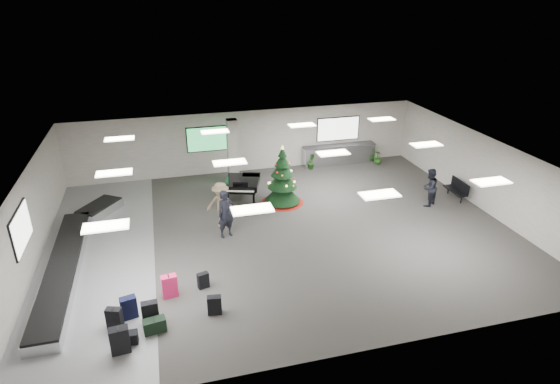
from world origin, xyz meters
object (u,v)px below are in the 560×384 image
object	(u,v)px
traveler_b	(221,205)
bench	(457,188)
pink_suitcase	(169,286)
grand_piano	(242,183)
potted_plant_right	(378,157)
baggage_carousel	(72,255)
christmas_tree	(282,183)
traveler_bench	(429,187)
potted_plant_left	(312,162)
traveler_a	(226,214)
service_counter	(339,154)

from	to	relation	value
traveler_b	bench	bearing A→B (deg)	31.07
bench	traveler_b	distance (m)	10.87
pink_suitcase	bench	bearing A→B (deg)	9.21
grand_piano	bench	world-z (taller)	grand_piano
pink_suitcase	potted_plant_right	size ratio (longest dim) A/B	1.01
traveler_b	baggage_carousel	bearing A→B (deg)	-136.63
christmas_tree	traveler_bench	xyz separation A→B (m)	(6.19, -1.95, -0.07)
bench	baggage_carousel	bearing A→B (deg)	-173.78
christmas_tree	potted_plant_left	world-z (taller)	christmas_tree
traveler_a	potted_plant_left	distance (m)	8.22
baggage_carousel	pink_suitcase	bearing A→B (deg)	-43.19
pink_suitcase	potted_plant_right	distance (m)	14.83
bench	traveler_bench	world-z (taller)	traveler_bench
grand_piano	potted_plant_right	xyz separation A→B (m)	(8.02, 2.58, -0.39)
baggage_carousel	potted_plant_left	xyz separation A→B (m)	(11.16, 6.36, 0.17)
traveler_a	traveler_bench	bearing A→B (deg)	-17.87
pink_suitcase	traveler_a	size ratio (longest dim) A/B	0.40
christmas_tree	potted_plant_right	world-z (taller)	christmas_tree
traveler_a	potted_plant_left	world-z (taller)	traveler_a
service_counter	bench	distance (m)	6.68
traveler_b	service_counter	bearing A→B (deg)	68.89
baggage_carousel	traveler_bench	xyz separation A→B (m)	(14.73, 0.76, 0.65)
potted_plant_left	pink_suitcase	bearing A→B (deg)	-129.81
pink_suitcase	bench	size ratio (longest dim) A/B	0.56
pink_suitcase	traveler_bench	distance (m)	12.08
grand_piano	traveler_a	size ratio (longest dim) A/B	1.17
service_counter	grand_piano	size ratio (longest dim) A/B	1.80
pink_suitcase	traveler_a	distance (m)	4.16
traveler_a	pink_suitcase	bearing A→B (deg)	-145.42
christmas_tree	bench	size ratio (longest dim) A/B	1.97
pink_suitcase	traveler_bench	bearing A→B (deg)	10.15
christmas_tree	grand_piano	distance (m)	1.87
service_counter	traveler_bench	distance (m)	6.27
service_counter	bench	size ratio (longest dim) A/B	2.91
traveler_b	potted_plant_left	xyz separation A→B (m)	(5.59, 5.18, -0.57)
service_counter	potted_plant_left	xyz separation A→B (m)	(-1.68, -0.37, -0.16)
baggage_carousel	pink_suitcase	size ratio (longest dim) A/B	12.55
baggage_carousel	bench	world-z (taller)	bench
bench	potted_plant_right	distance (m)	5.27
pink_suitcase	service_counter	bearing A→B (deg)	37.34
potted_plant_left	traveler_bench	bearing A→B (deg)	-57.50
christmas_tree	grand_piano	world-z (taller)	christmas_tree
baggage_carousel	service_counter	xyz separation A→B (m)	(12.84, 6.73, 0.33)
baggage_carousel	potted_plant_left	size ratio (longest dim) A/B	12.58
pink_suitcase	potted_plant_left	xyz separation A→B (m)	(7.87, 9.45, 0.01)
grand_piano	traveler_bench	bearing A→B (deg)	-1.88
bench	traveler_a	bearing A→B (deg)	-173.39
baggage_carousel	pink_suitcase	world-z (taller)	pink_suitcase
baggage_carousel	christmas_tree	distance (m)	8.99
grand_piano	bench	size ratio (longest dim) A/B	1.62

